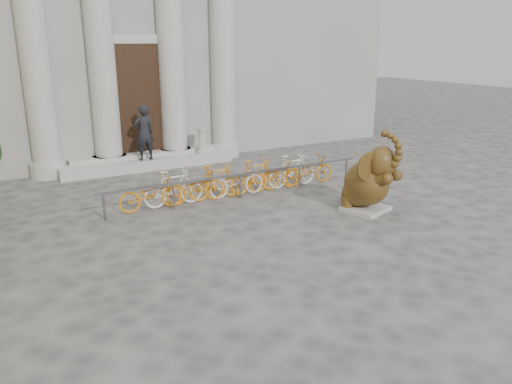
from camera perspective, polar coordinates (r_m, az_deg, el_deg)
ground at (r=9.90m, az=4.58°, el=-8.80°), size 80.00×80.00×0.00m
entrance_steps at (r=17.98m, az=-12.31°, el=3.31°), size 6.00×1.20×0.36m
elephant_statue at (r=13.20m, az=12.72°, el=1.13°), size 1.44×1.72×2.17m
bike_rack at (r=14.27m, az=-2.26°, el=1.50°), size 8.00×0.53×1.00m
pedestrian at (r=17.42m, az=-12.67°, el=6.63°), size 0.72×0.50×1.89m
balustrade_post at (r=18.24m, az=-6.20°, el=5.79°), size 0.39×0.39×0.96m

